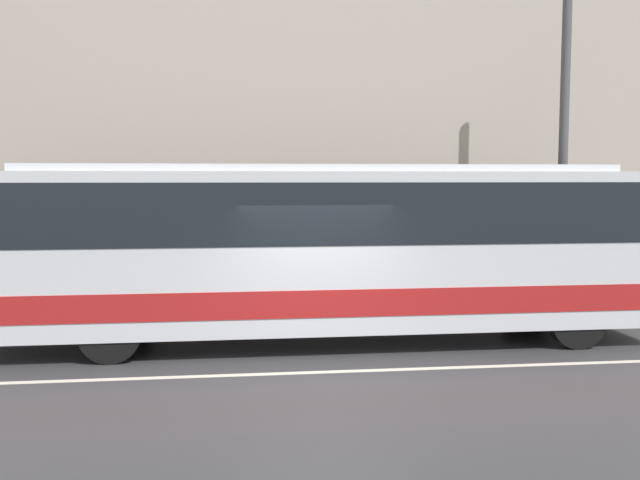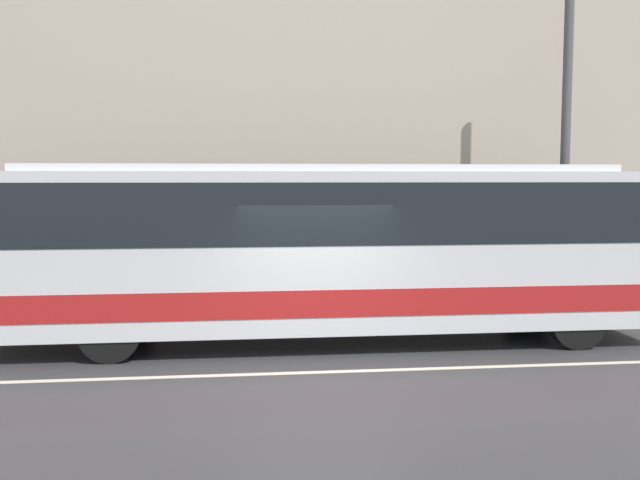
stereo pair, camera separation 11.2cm
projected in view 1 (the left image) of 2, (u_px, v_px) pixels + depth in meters
ground_plane at (324, 372)px, 10.78m from camera, size 60.00×60.00×0.00m
sidewalk at (293, 305)px, 16.01m from camera, size 60.00×2.60×0.14m
building_facade at (287, 110)px, 17.05m from camera, size 60.00×0.35×9.43m
lane_stripe at (324, 372)px, 10.78m from camera, size 54.00×0.14×0.01m
transit_bus at (321, 243)px, 12.69m from camera, size 11.84×2.49×3.16m
utility_pole_near at (564, 140)px, 15.71m from camera, size 0.21×0.21×7.26m
pedestrian_waiting at (99, 269)px, 15.69m from camera, size 0.36×0.36×1.70m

